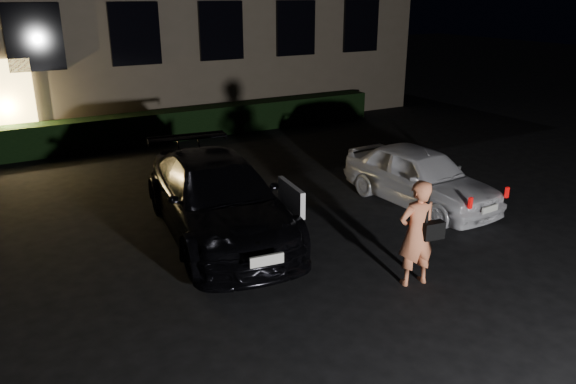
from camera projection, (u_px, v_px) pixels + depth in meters
ground at (375, 310)px, 7.65m from camera, size 80.00×80.00×0.00m
hedge at (147, 128)px, 16.09m from camera, size 15.00×0.70×0.85m
sedan at (218, 198)px, 9.86m from camera, size 2.50×4.94×1.37m
hatch at (420, 176)px, 11.30m from camera, size 1.61×3.59×1.20m
man at (417, 233)px, 8.10m from camera, size 0.68×0.47×1.62m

